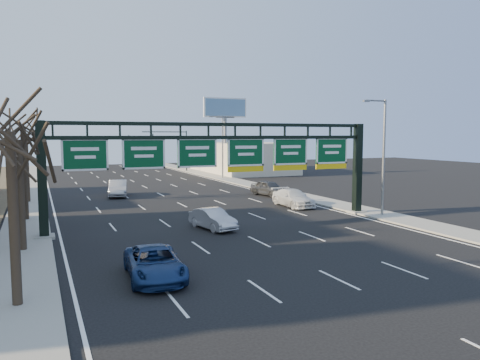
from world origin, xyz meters
name	(u,v)px	position (x,y,z in m)	size (l,w,h in m)	color
ground	(275,249)	(0.00, 0.00, 0.00)	(160.00, 160.00, 0.00)	black
sidewalk_left	(28,210)	(-12.80, 20.00, 0.06)	(3.00, 120.00, 0.12)	gray
sidewalk_right	(294,194)	(12.80, 20.00, 0.06)	(3.00, 120.00, 0.12)	gray
lane_markings	(176,202)	(0.00, 20.00, 0.01)	(21.60, 120.00, 0.01)	white
sign_gantry	(224,159)	(0.16, 8.00, 4.63)	(24.60, 1.20, 7.20)	black
building_right_distant	(242,157)	(20.00, 50.00, 2.50)	(12.00, 20.00, 5.00)	beige
tree_near	(8,102)	(-12.80, -4.00, 7.48)	(3.60, 3.60, 8.86)	black
tree_gantry	(18,120)	(-12.80, 5.00, 7.11)	(3.60, 3.60, 8.48)	black
tree_mid	(22,114)	(-12.80, 15.00, 7.85)	(3.60, 3.60, 9.24)	black
tree_far	(25,122)	(-12.80, 25.00, 7.48)	(3.60, 3.60, 8.86)	black
streetlight_near	(382,151)	(12.47, 6.00, 5.08)	(2.15, 0.22, 9.00)	slate
streetlight_far	(222,143)	(12.47, 40.00, 5.08)	(2.15, 0.22, 9.00)	slate
billboard_right	(225,117)	(15.00, 44.98, 9.06)	(7.00, 0.50, 12.00)	slate
traffic_signal_mast	(151,140)	(5.69, 55.00, 5.50)	(10.16, 0.54, 7.00)	black
car_blue_suv	(155,263)	(-7.36, -2.62, 0.70)	(2.31, 5.01, 1.39)	navy
car_silver_sedan	(213,219)	(-1.23, 6.62, 0.69)	(1.46, 4.19, 1.38)	#B0B0B5
car_white_wagon	(293,198)	(8.80, 13.21, 0.75)	(2.10, 5.18, 1.50)	silver
car_grey_far	(269,188)	(10.14, 20.55, 0.79)	(1.87, 4.64, 1.58)	#393B3D
car_silver_distant	(118,188)	(-4.37, 26.30, 0.83)	(1.75, 5.02, 1.65)	#9F9FA3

